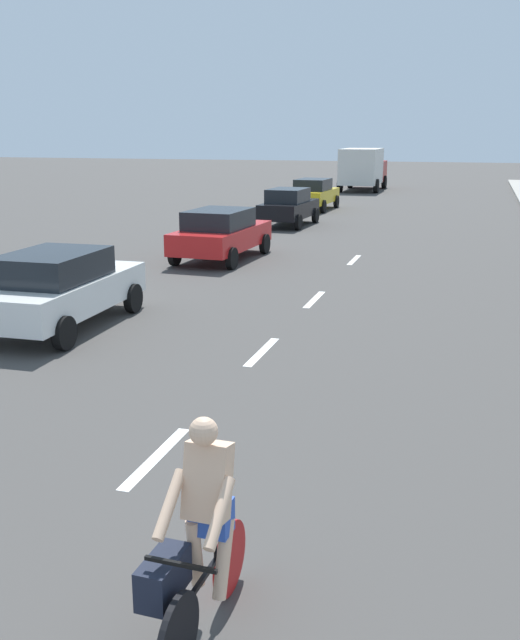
% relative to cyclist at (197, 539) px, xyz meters
% --- Properties ---
extents(ground_plane, '(160.00, 160.00, 0.00)m').
position_rel_cyclist_xyz_m(ground_plane, '(-1.67, 15.61, -0.83)').
color(ground_plane, '#423F3D').
extents(lane_stripe_2, '(0.16, 1.80, 0.01)m').
position_rel_cyclist_xyz_m(lane_stripe_2, '(-1.67, 2.82, -0.83)').
color(lane_stripe_2, white).
rests_on(lane_stripe_2, ground).
extents(lane_stripe_3, '(0.16, 1.80, 0.01)m').
position_rel_cyclist_xyz_m(lane_stripe_3, '(-1.67, 7.38, -0.83)').
color(lane_stripe_3, white).
rests_on(lane_stripe_3, ground).
extents(lane_stripe_4, '(0.16, 1.80, 0.01)m').
position_rel_cyclist_xyz_m(lane_stripe_4, '(-1.67, 11.77, -0.83)').
color(lane_stripe_4, white).
rests_on(lane_stripe_4, ground).
extents(lane_stripe_5, '(0.16, 1.80, 0.01)m').
position_rel_cyclist_xyz_m(lane_stripe_5, '(-1.67, 17.47, -0.83)').
color(lane_stripe_5, white).
rests_on(lane_stripe_5, ground).
extents(cyclist, '(0.62, 1.71, 1.82)m').
position_rel_cyclist_xyz_m(cyclist, '(0.00, 0.00, 0.00)').
color(cyclist, black).
rests_on(cyclist, ground).
extents(parked_car_white, '(2.08, 4.37, 1.57)m').
position_rel_cyclist_xyz_m(parked_car_white, '(-6.10, 7.85, 0.01)').
color(parked_car_white, white).
rests_on(parked_car_white, ground).
extents(parked_car_red, '(2.16, 4.41, 1.57)m').
position_rel_cyclist_xyz_m(parked_car_red, '(-5.66, 16.36, 0.01)').
color(parked_car_red, red).
rests_on(parked_car_red, ground).
extents(parked_car_black, '(1.95, 3.92, 1.57)m').
position_rel_cyclist_xyz_m(parked_car_black, '(-5.75, 25.08, 0.00)').
color(parked_car_black, black).
rests_on(parked_car_black, ground).
extents(parked_car_yellow, '(2.04, 4.15, 1.57)m').
position_rel_cyclist_xyz_m(parked_car_yellow, '(-6.15, 31.72, 0.01)').
color(parked_car_yellow, gold).
rests_on(parked_car_yellow, ground).
extents(delivery_truck, '(2.71, 6.25, 2.80)m').
position_rel_cyclist_xyz_m(delivery_truck, '(-5.71, 44.98, 0.67)').
color(delivery_truck, maroon).
rests_on(delivery_truck, ground).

